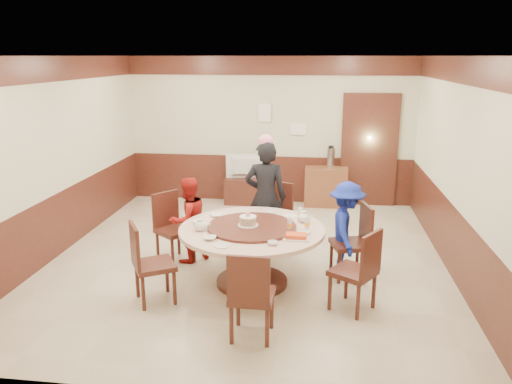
# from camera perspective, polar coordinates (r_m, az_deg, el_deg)

# --- Properties ---
(room) EXTENTS (6.00, 6.04, 2.84)m
(room) POSITION_cam_1_polar(r_m,az_deg,el_deg) (6.86, -0.89, 0.78)
(room) COLOR beige
(room) RESTS_ON ground
(banquet_table) EXTENTS (1.80, 1.80, 0.78)m
(banquet_table) POSITION_cam_1_polar(r_m,az_deg,el_deg) (6.24, -0.47, -5.99)
(banquet_table) COLOR #461E16
(banquet_table) RESTS_ON ground
(chair_0) EXTENTS (0.55, 0.54, 0.97)m
(chair_0) POSITION_cam_1_polar(r_m,az_deg,el_deg) (6.64, 10.77, -7.07)
(chair_0) COLOR #461E16
(chair_0) RESTS_ON ground
(chair_1) EXTENTS (0.58, 0.58, 0.97)m
(chair_1) POSITION_cam_1_polar(r_m,az_deg,el_deg) (7.53, 2.13, -4.07)
(chair_1) COLOR #461E16
(chair_1) RESTS_ON ground
(chair_2) EXTENTS (0.62, 0.62, 0.97)m
(chair_2) POSITION_cam_1_polar(r_m,az_deg,el_deg) (7.11, -9.30, -5.45)
(chair_2) COLOR #461E16
(chair_2) RESTS_ON ground
(chair_3) EXTENTS (0.61, 0.60, 0.97)m
(chair_3) POSITION_cam_1_polar(r_m,az_deg,el_deg) (6.02, -11.67, -9.51)
(chair_3) COLOR #461E16
(chair_3) RESTS_ON ground
(chair_4) EXTENTS (0.45, 0.46, 0.97)m
(chair_4) POSITION_cam_1_polar(r_m,az_deg,el_deg) (5.21, -0.50, -13.34)
(chair_4) COLOR #461E16
(chair_4) RESTS_ON ground
(chair_5) EXTENTS (0.61, 0.61, 0.97)m
(chair_5) POSITION_cam_1_polar(r_m,az_deg,el_deg) (5.83, 11.15, -10.35)
(chair_5) COLOR #461E16
(chair_5) RESTS_ON ground
(person_standing) EXTENTS (0.62, 0.43, 1.65)m
(person_standing) POSITION_cam_1_polar(r_m,az_deg,el_deg) (7.20, 1.09, -0.61)
(person_standing) COLOR black
(person_standing) RESTS_ON ground
(person_red) EXTENTS (0.73, 0.74, 1.21)m
(person_red) POSITION_cam_1_polar(r_m,az_deg,el_deg) (6.99, -7.73, -3.17)
(person_red) COLOR #A41A15
(person_red) RESTS_ON ground
(person_blue) EXTENTS (0.49, 0.82, 1.25)m
(person_blue) POSITION_cam_1_polar(r_m,az_deg,el_deg) (6.63, 10.27, -4.13)
(person_blue) COLOR navy
(person_blue) RESTS_ON ground
(birthday_cake) EXTENTS (0.26, 0.26, 0.18)m
(birthday_cake) POSITION_cam_1_polar(r_m,az_deg,el_deg) (6.14, -0.92, -3.32)
(birthday_cake) COLOR white
(birthday_cake) RESTS_ON banquet_table
(teapot_left) EXTENTS (0.17, 0.15, 0.13)m
(teapot_left) POSITION_cam_1_polar(r_m,az_deg,el_deg) (6.09, -6.40, -3.86)
(teapot_left) COLOR white
(teapot_left) RESTS_ON banquet_table
(teapot_right) EXTENTS (0.17, 0.15, 0.13)m
(teapot_right) POSITION_cam_1_polar(r_m,az_deg,el_deg) (6.38, 5.43, -2.94)
(teapot_right) COLOR white
(teapot_right) RESTS_ON banquet_table
(bowl_0) EXTENTS (0.16, 0.16, 0.04)m
(bowl_0) POSITION_cam_1_polar(r_m,az_deg,el_deg) (6.59, -4.51, -2.68)
(bowl_0) COLOR white
(bowl_0) RESTS_ON banquet_table
(bowl_1) EXTENTS (0.12, 0.12, 0.04)m
(bowl_1) POSITION_cam_1_polar(r_m,az_deg,el_deg) (5.63, 1.93, -5.86)
(bowl_1) COLOR white
(bowl_1) RESTS_ON banquet_table
(bowl_2) EXTENTS (0.15, 0.15, 0.04)m
(bowl_2) POSITION_cam_1_polar(r_m,az_deg,el_deg) (5.80, -5.31, -5.26)
(bowl_2) COLOR white
(bowl_2) RESTS_ON banquet_table
(bowl_3) EXTENTS (0.15, 0.15, 0.05)m
(bowl_3) POSITION_cam_1_polar(r_m,az_deg,el_deg) (5.95, 5.50, -4.68)
(bowl_3) COLOR white
(bowl_3) RESTS_ON banquet_table
(bowl_4) EXTENTS (0.15, 0.15, 0.04)m
(bowl_4) POSITION_cam_1_polar(r_m,az_deg,el_deg) (6.36, -6.52, -3.43)
(bowl_4) COLOR white
(bowl_4) RESTS_ON banquet_table
(bowl_5) EXTENTS (0.13, 0.13, 0.04)m
(bowl_5) POSITION_cam_1_polar(r_m,az_deg,el_deg) (6.70, 1.70, -2.35)
(bowl_5) COLOR white
(bowl_5) RESTS_ON banquet_table
(saucer_near) EXTENTS (0.18, 0.18, 0.01)m
(saucer_near) POSITION_cam_1_polar(r_m,az_deg,el_deg) (5.60, -3.94, -6.13)
(saucer_near) COLOR white
(saucer_near) RESTS_ON banquet_table
(saucer_far) EXTENTS (0.18, 0.18, 0.01)m
(saucer_far) POSITION_cam_1_polar(r_m,az_deg,el_deg) (6.60, 4.00, -2.79)
(saucer_far) COLOR white
(saucer_far) RESTS_ON banquet_table
(shrimp_platter) EXTENTS (0.30, 0.20, 0.06)m
(shrimp_platter) POSITION_cam_1_polar(r_m,az_deg,el_deg) (5.81, 4.62, -5.12)
(shrimp_platter) COLOR white
(shrimp_platter) RESTS_ON banquet_table
(bottle_0) EXTENTS (0.06, 0.06, 0.16)m
(bottle_0) POSITION_cam_1_polar(r_m,az_deg,el_deg) (6.07, 3.87, -3.69)
(bottle_0) COLOR silver
(bottle_0) RESTS_ON banquet_table
(bottle_1) EXTENTS (0.06, 0.06, 0.16)m
(bottle_1) POSITION_cam_1_polar(r_m,az_deg,el_deg) (6.11, 5.86, -3.60)
(bottle_1) COLOR silver
(bottle_1) RESTS_ON banquet_table
(bottle_2) EXTENTS (0.06, 0.06, 0.16)m
(bottle_2) POSITION_cam_1_polar(r_m,az_deg,el_deg) (6.44, 5.03, -2.57)
(bottle_2) COLOR silver
(bottle_2) RESTS_ON banquet_table
(tv_stand) EXTENTS (0.85, 0.45, 0.50)m
(tv_stand) POSITION_cam_1_polar(r_m,az_deg,el_deg) (9.75, -0.99, 0.14)
(tv_stand) COLOR #461E16
(tv_stand) RESTS_ON ground
(television) EXTENTS (0.83, 0.26, 0.47)m
(television) POSITION_cam_1_polar(r_m,az_deg,el_deg) (9.63, -1.00, 2.94)
(television) COLOR #949396
(television) RESTS_ON tv_stand
(side_cabinet) EXTENTS (0.80, 0.40, 0.75)m
(side_cabinet) POSITION_cam_1_polar(r_m,az_deg,el_deg) (9.65, 7.97, 0.60)
(side_cabinet) COLOR brown
(side_cabinet) RESTS_ON ground
(thermos) EXTENTS (0.15, 0.15, 0.38)m
(thermos) POSITION_cam_1_polar(r_m,az_deg,el_deg) (9.53, 8.54, 3.88)
(thermos) COLOR silver
(thermos) RESTS_ON side_cabinet
(notice_left) EXTENTS (0.25, 0.00, 0.35)m
(notice_left) POSITION_cam_1_polar(r_m,az_deg,el_deg) (9.63, 0.98, 9.05)
(notice_left) COLOR white
(notice_left) RESTS_ON room
(notice_right) EXTENTS (0.30, 0.00, 0.22)m
(notice_right) POSITION_cam_1_polar(r_m,az_deg,el_deg) (9.62, 4.85, 7.18)
(notice_right) COLOR white
(notice_right) RESTS_ON room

